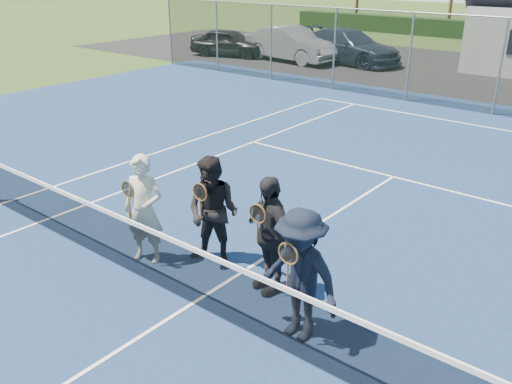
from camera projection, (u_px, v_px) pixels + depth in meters
court_surface at (193, 304)px, 7.75m from camera, size 30.00×30.00×0.02m
tarmac_carpark at (447, 71)px, 24.37m from camera, size 40.00×12.00×0.01m
car_a at (229, 43)px, 28.09m from camera, size 4.37×2.73×1.39m
car_b at (291, 44)px, 26.59m from camera, size 5.17×2.29×1.65m
car_c at (348, 46)px, 26.07m from camera, size 5.72×2.89×1.59m
court_markings at (193, 303)px, 7.75m from camera, size 11.03×23.83×0.01m
tennis_net at (191, 272)px, 7.54m from camera, size 11.68×0.08×1.10m
perimeter_fence at (500, 67)px, 16.81m from camera, size 30.07×0.07×3.02m
player_a at (144, 210)px, 8.56m from camera, size 0.77×0.65×1.80m
player_b at (213, 212)px, 8.47m from camera, size 1.02×0.89×1.80m
player_c at (269, 235)px, 7.77m from camera, size 1.14×0.77×1.80m
player_d at (300, 275)px, 6.76m from camera, size 1.21×0.75×1.80m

